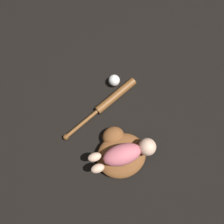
{
  "coord_description": "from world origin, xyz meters",
  "views": [
    {
      "loc": [
        -0.04,
        -0.07,
        1.31
      ],
      "look_at": [
        0.12,
        0.2,
        0.07
      ],
      "focal_mm": 35.0,
      "sensor_mm": 36.0,
      "label": 1
    }
  ],
  "objects_px": {
    "baby_figure": "(126,153)",
    "baseball": "(114,80)",
    "baseball_glove": "(120,152)",
    "baseball_bat": "(109,101)"
  },
  "relations": [
    {
      "from": "baseball_glove",
      "to": "baseball_bat",
      "type": "relative_size",
      "value": 0.58
    },
    {
      "from": "baseball_bat",
      "to": "baseball",
      "type": "bearing_deg",
      "value": 47.08
    },
    {
      "from": "baby_figure",
      "to": "baseball",
      "type": "distance_m",
      "value": 0.47
    },
    {
      "from": "baseball_glove",
      "to": "baseball_bat",
      "type": "bearing_deg",
      "value": 72.04
    },
    {
      "from": "baby_figure",
      "to": "baseball_bat",
      "type": "height_order",
      "value": "baby_figure"
    },
    {
      "from": "baseball_glove",
      "to": "baby_figure",
      "type": "xyz_separation_m",
      "value": [
        0.02,
        -0.02,
        0.09
      ]
    },
    {
      "from": "baseball_glove",
      "to": "baby_figure",
      "type": "distance_m",
      "value": 0.09
    },
    {
      "from": "baby_figure",
      "to": "baseball",
      "type": "bearing_deg",
      "value": 67.99
    },
    {
      "from": "baseball",
      "to": "baby_figure",
      "type": "bearing_deg",
      "value": -112.01
    },
    {
      "from": "baby_figure",
      "to": "baseball",
      "type": "xyz_separation_m",
      "value": [
        0.17,
        0.42,
        -0.1
      ]
    }
  ]
}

